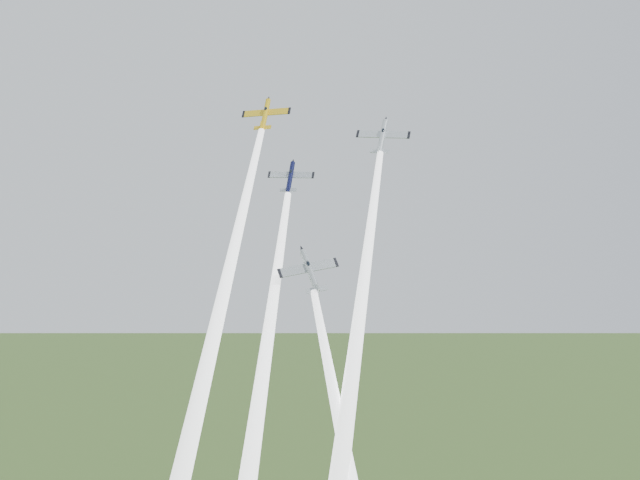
{
  "coord_description": "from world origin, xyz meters",
  "views": [
    {
      "loc": [
        -8.88,
        -113.83,
        89.05
      ],
      "look_at": [
        0.0,
        -6.0,
        92.0
      ],
      "focal_mm": 45.0,
      "sensor_mm": 36.0,
      "label": 1
    }
  ],
  "objects_px": {
    "plane_navy": "(290,177)",
    "plane_silver_right": "(382,136)",
    "plane_yellow": "(265,114)",
    "plane_silver_low": "(310,271)"
  },
  "relations": [
    {
      "from": "plane_silver_low",
      "to": "plane_silver_right",
      "type": "bearing_deg",
      "value": 31.15
    },
    {
      "from": "plane_yellow",
      "to": "plane_silver_right",
      "type": "relative_size",
      "value": 0.92
    },
    {
      "from": "plane_silver_right",
      "to": "plane_silver_low",
      "type": "bearing_deg",
      "value": -116.12
    },
    {
      "from": "plane_yellow",
      "to": "plane_silver_low",
      "type": "xyz_separation_m",
      "value": [
        5.8,
        -12.2,
        -23.15
      ]
    },
    {
      "from": "plane_silver_low",
      "to": "plane_yellow",
      "type": "bearing_deg",
      "value": 102.04
    },
    {
      "from": "plane_yellow",
      "to": "plane_navy",
      "type": "relative_size",
      "value": 1.08
    },
    {
      "from": "plane_navy",
      "to": "plane_silver_low",
      "type": "height_order",
      "value": "plane_navy"
    },
    {
      "from": "plane_yellow",
      "to": "plane_silver_right",
      "type": "height_order",
      "value": "plane_yellow"
    },
    {
      "from": "plane_silver_right",
      "to": "plane_silver_low",
      "type": "height_order",
      "value": "plane_silver_right"
    },
    {
      "from": "plane_navy",
      "to": "plane_silver_right",
      "type": "distance_m",
      "value": 15.16
    }
  ]
}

